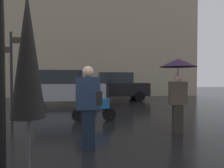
% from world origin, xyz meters
% --- Properties ---
extents(folded_patio_umbrella_near, '(0.49, 0.49, 2.41)m').
position_xyz_m(folded_patio_umbrella_near, '(-0.64, -0.22, 1.60)').
color(folded_patio_umbrella_near, black).
rests_on(folded_patio_umbrella_near, ground).
extents(pedestrian_with_umbrella, '(0.98, 0.98, 1.98)m').
position_xyz_m(pedestrian_with_umbrella, '(2.38, 2.41, 1.56)').
color(pedestrian_with_umbrella, '#2A241E').
rests_on(pedestrian_with_umbrella, ground).
extents(pedestrian_with_bag, '(0.52, 0.24, 1.70)m').
position_xyz_m(pedestrian_with_bag, '(0.03, 1.51, 0.96)').
color(pedestrian_with_bag, black).
rests_on(pedestrian_with_bag, ground).
extents(parked_scooter, '(1.48, 0.32, 1.23)m').
position_xyz_m(parked_scooter, '(0.18, 4.11, 0.56)').
color(parked_scooter, black).
rests_on(parked_scooter, ground).
extents(parked_car_left, '(4.52, 1.84, 1.90)m').
position_xyz_m(parked_car_left, '(-1.33, 8.48, 0.96)').
color(parked_car_left, gray).
rests_on(parked_car_left, ground).
extents(parked_car_right, '(4.05, 2.04, 1.87)m').
position_xyz_m(parked_car_right, '(2.02, 10.66, 0.95)').
color(parked_car_right, black).
rests_on(parked_car_right, ground).
extents(street_signpost, '(1.08, 0.08, 2.89)m').
position_xyz_m(street_signpost, '(-2.31, 3.87, 1.75)').
color(street_signpost, black).
rests_on(street_signpost, ground).
extents(building_block, '(18.86, 2.14, 13.48)m').
position_xyz_m(building_block, '(0.00, 14.29, 6.74)').
color(building_block, gray).
rests_on(building_block, ground).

